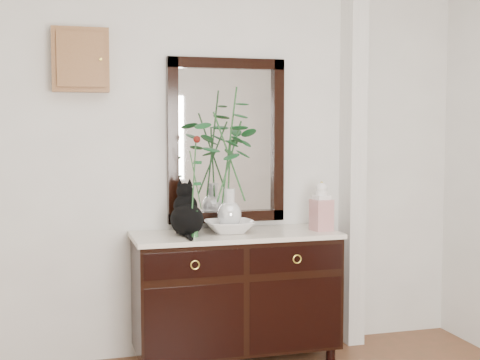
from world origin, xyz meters
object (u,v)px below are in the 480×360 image
object	(u,v)px
lotus_bowl	(229,227)
ginger_jar	(322,206)
sideboard	(236,290)
cat	(187,209)

from	to	relation	value
lotus_bowl	ginger_jar	world-z (taller)	ginger_jar
sideboard	lotus_bowl	bearing A→B (deg)	159.20
ginger_jar	sideboard	bearing A→B (deg)	173.97
sideboard	lotus_bowl	xyz separation A→B (m)	(-0.04, 0.01, 0.42)
cat	lotus_bowl	bearing A→B (deg)	5.93
cat	ginger_jar	distance (m)	0.89
cat	ginger_jar	size ratio (longest dim) A/B	1.02
lotus_bowl	sideboard	bearing A→B (deg)	-20.80
cat	lotus_bowl	xyz separation A→B (m)	(0.29, 0.03, -0.13)
lotus_bowl	ginger_jar	size ratio (longest dim) A/B	0.98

